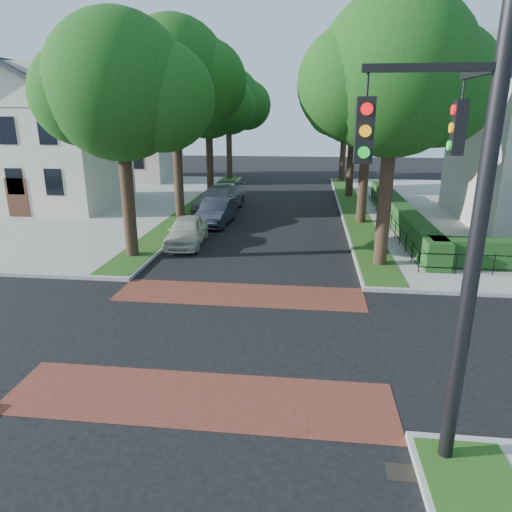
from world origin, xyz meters
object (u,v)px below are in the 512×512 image
Objects in this scene: traffic_signal at (462,216)px; parked_car_front at (187,231)px; parked_car_rear at (219,198)px; parked_car_middle at (217,212)px.

parked_car_front is at bearing 121.48° from traffic_signal.
traffic_signal reaches higher than parked_car_rear.
traffic_signal is at bearing -63.53° from parked_car_middle.
parked_car_front is at bearing -81.04° from parked_car_rear.
parked_car_middle is 0.79× the size of parked_car_rear.
traffic_signal is at bearing -60.26° from parked_car_rear.
traffic_signal reaches higher than parked_car_middle.
parked_car_rear is at bearing 110.78° from traffic_signal.
traffic_signal is 24.24m from parked_car_rear.
traffic_signal is at bearing -61.86° from parked_car_front.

